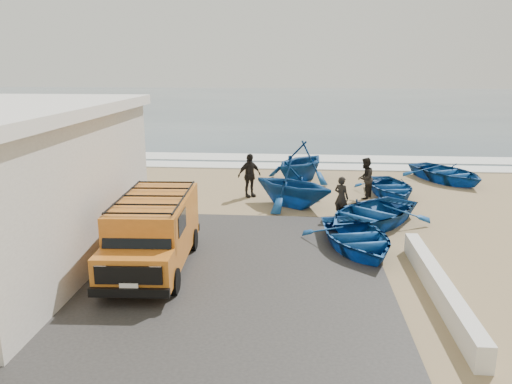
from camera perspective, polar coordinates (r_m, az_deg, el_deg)
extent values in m
plane|color=#9B825A|center=(15.02, -1.88, -6.21)|extent=(160.00, 160.00, 0.00)
cube|color=#373533|center=(13.57, -11.37, -8.73)|extent=(12.00, 10.00, 0.05)
cube|color=#385166|center=(70.18, 3.36, 10.11)|extent=(180.00, 88.00, 0.01)
cube|color=white|center=(26.54, 1.05, 3.00)|extent=(180.00, 1.60, 0.06)
cube|color=white|center=(28.99, 1.36, 3.96)|extent=(180.00, 2.20, 0.04)
cube|color=black|center=(14.67, -16.12, 3.28)|extent=(0.08, 0.70, 0.90)
cube|color=silver|center=(12.52, 20.18, -10.16)|extent=(0.35, 6.00, 0.55)
cube|color=orange|center=(13.66, -11.40, -3.79)|extent=(1.93, 3.70, 1.53)
cube|color=orange|center=(11.77, -13.76, -8.78)|extent=(1.80, 0.92, 0.83)
cube|color=black|center=(11.90, -13.43, -4.67)|extent=(1.63, 0.39, 0.67)
cube|color=black|center=(11.35, -14.38, -9.20)|extent=(1.50, 0.15, 0.42)
cube|color=black|center=(11.49, -14.29, -11.08)|extent=(1.80, 0.22, 0.20)
cube|color=black|center=(13.39, -11.62, -0.44)|extent=(1.83, 3.41, 0.06)
cylinder|color=black|center=(12.50, -16.89, -9.68)|extent=(0.24, 0.66, 0.65)
cylinder|color=black|center=(15.04, -13.46, -5.27)|extent=(0.24, 0.66, 0.65)
cylinder|color=black|center=(12.08, -9.34, -10.08)|extent=(0.24, 0.66, 0.65)
cylinder|color=black|center=(14.70, -7.21, -5.45)|extent=(0.24, 0.66, 0.65)
imported|color=#124B94|center=(14.91, 11.36, -5.10)|extent=(3.48, 4.23, 0.76)
imported|color=#124B94|center=(17.13, 12.91, -2.41)|extent=(5.02, 5.17, 0.87)
imported|color=#124B94|center=(18.95, 4.20, 0.92)|extent=(4.36, 4.22, 1.75)
imported|color=#124B94|center=(21.32, 15.09, 0.54)|extent=(2.91, 3.74, 0.71)
imported|color=#124B94|center=(23.16, 5.11, 3.52)|extent=(4.42, 4.59, 1.86)
imported|color=#124B94|center=(24.65, 20.95, 2.07)|extent=(4.44, 4.92, 0.84)
imported|color=black|center=(17.76, 9.72, -0.60)|extent=(0.65, 0.61, 1.50)
imported|color=black|center=(20.51, 12.36, 1.55)|extent=(0.91, 1.00, 1.67)
imported|color=black|center=(20.27, -0.76, 1.91)|extent=(1.11, 0.97, 1.79)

